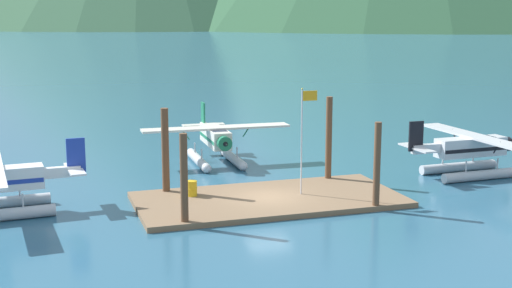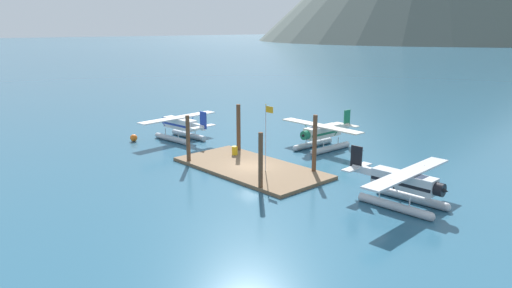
# 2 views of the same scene
# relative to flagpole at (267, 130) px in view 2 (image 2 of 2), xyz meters

# --- Properties ---
(ground_plane) EXTENTS (1200.00, 1200.00, 0.00)m
(ground_plane) POSITION_rel_flagpole_xyz_m (-2.10, -0.07, -4.09)
(ground_plane) COLOR #285670
(dock_platform) EXTENTS (14.88, 7.20, 0.30)m
(dock_platform) POSITION_rel_flagpole_xyz_m (-2.10, -0.07, -3.94)
(dock_platform) COLOR brown
(dock_platform) RESTS_ON ground
(piling_near_left) EXTENTS (0.38, 0.38, 4.75)m
(piling_near_left) POSITION_rel_flagpole_xyz_m (-7.57, -3.18, -1.71)
(piling_near_left) COLOR brown
(piling_near_left) RESTS_ON ground
(piling_near_right) EXTENTS (0.37, 0.37, 4.84)m
(piling_near_right) POSITION_rel_flagpole_xyz_m (2.86, -3.43, -1.67)
(piling_near_right) COLOR brown
(piling_near_right) RESTS_ON ground
(piling_far_left) EXTENTS (0.43, 0.43, 5.16)m
(piling_far_left) POSITION_rel_flagpole_xyz_m (-7.35, 3.04, -1.51)
(piling_far_left) COLOR brown
(piling_far_left) RESTS_ON ground
(piling_far_right) EXTENTS (0.39, 0.39, 5.43)m
(piling_far_right) POSITION_rel_flagpole_xyz_m (2.92, 3.12, -1.37)
(piling_far_right) COLOR brown
(piling_far_right) RESTS_ON ground
(flagpole) EXTENTS (0.95, 0.10, 6.09)m
(flagpole) POSITION_rel_flagpole_xyz_m (0.00, 0.00, 0.00)
(flagpole) COLOR silver
(flagpole) RESTS_ON dock_platform
(fuel_drum) EXTENTS (0.62, 0.62, 0.88)m
(fuel_drum) POSITION_rel_flagpole_xyz_m (-6.16, 1.49, -3.35)
(fuel_drum) COLOR gold
(fuel_drum) RESTS_ON dock_platform
(mooring_buoy) EXTENTS (0.83, 0.83, 0.83)m
(mooring_buoy) POSITION_rel_flagpole_xyz_m (-19.50, -2.57, -3.67)
(mooring_buoy) COLOR orange
(mooring_buoy) RESTS_ON ground
(seaplane_silver_stbd_fwd) EXTENTS (7.98, 10.44, 3.84)m
(seaplane_silver_stbd_fwd) POSITION_rel_flagpole_xyz_m (12.49, 1.99, -2.51)
(seaplane_silver_stbd_fwd) COLOR #B7BABF
(seaplane_silver_stbd_fwd) RESTS_ON ground
(seaplane_cream_bow_centre) EXTENTS (10.44, 7.98, 3.84)m
(seaplane_cream_bow_centre) POSITION_rel_flagpole_xyz_m (-2.39, 10.69, -2.51)
(seaplane_cream_bow_centre) COLOR #B7BABF
(seaplane_cream_bow_centre) RESTS_ON ground
(seaplane_white_port_fwd) EXTENTS (7.97, 10.48, 3.84)m
(seaplane_white_port_fwd) POSITION_rel_flagpole_xyz_m (-16.57, 1.91, -2.51)
(seaplane_white_port_fwd) COLOR #B7BABF
(seaplane_white_port_fwd) RESTS_ON ground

